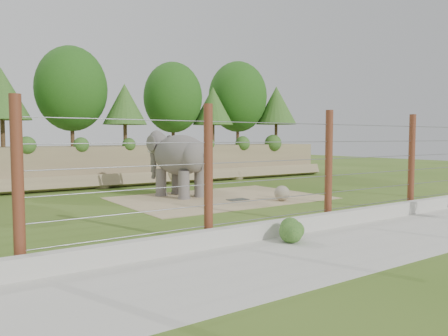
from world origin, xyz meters
TOP-DOWN VIEW (x-y plane):
  - ground at (0.00, 0.00)m, footprint 90.00×90.00m
  - back_embankment at (0.59, 12.68)m, footprint 30.00×5.52m
  - dirt_patch at (0.50, 3.00)m, footprint 10.00×7.00m
  - drain_grate at (0.76, 1.94)m, footprint 1.00×0.60m
  - elephant at (-0.91, 4.67)m, footprint 2.65×4.40m
  - stone_ball at (2.31, 0.47)m, footprint 0.74×0.74m
  - retaining_wall at (0.00, -5.00)m, footprint 26.00×0.35m
  - walkway at (0.00, -7.00)m, footprint 26.00×4.00m
  - barrier_fence at (0.00, -4.50)m, footprint 20.26×0.26m
  - walkway_shrub at (-2.96, -5.80)m, footprint 0.68×0.68m

SIDE VIEW (x-z plane):
  - ground at x=0.00m, z-range 0.00..0.00m
  - walkway at x=0.00m, z-range 0.00..0.01m
  - dirt_patch at x=0.50m, z-range 0.00..0.02m
  - drain_grate at x=0.76m, z-range 0.02..0.05m
  - retaining_wall at x=0.00m, z-range 0.00..0.50m
  - walkway_shrub at x=-2.96m, z-range 0.01..0.69m
  - stone_ball at x=2.31m, z-range 0.02..0.76m
  - elephant at x=-0.91m, z-range 0.00..3.33m
  - barrier_fence at x=0.00m, z-range 0.00..4.00m
  - back_embankment at x=0.59m, z-range -0.42..8.35m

